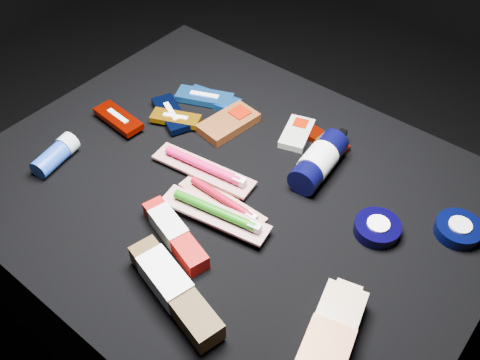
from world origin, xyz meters
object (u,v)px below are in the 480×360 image
Objects in this scene: deodorant_stick at (56,155)px; toothpaste_carton_red at (173,232)px; lotion_bottle at (319,161)px; bodywash_bottle at (328,343)px.

toothpaste_carton_red is (0.32, 0.01, -0.00)m from deodorant_stick.
lotion_bottle is 0.53m from deodorant_stick.
bodywash_bottle is 0.33m from toothpaste_carton_red.
toothpaste_carton_red is at bearing -115.56° from lotion_bottle.
deodorant_stick is 0.32m from toothpaste_carton_red.
lotion_bottle is 1.10× the size of toothpaste_carton_red.
toothpaste_carton_red is (-0.33, 0.01, -0.00)m from bodywash_bottle.
bodywash_bottle is 1.17× the size of toothpaste_carton_red.
bodywash_bottle is at bearing 14.89° from toothpaste_carton_red.
lotion_bottle is 0.38m from bodywash_bottle.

